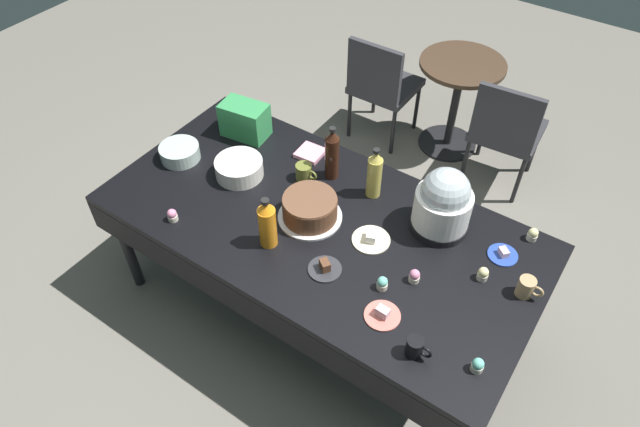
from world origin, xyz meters
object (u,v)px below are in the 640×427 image
Objects in this scene: dessert_plate_cream at (371,239)px; coffee_mug_black at (415,347)px; cupcake_vanilla at (533,234)px; coffee_mug_olive at (304,172)px; slow_cooker at (443,203)px; maroon_chair_left at (381,83)px; soda_carton at (245,120)px; ceramic_snack_bowl at (239,168)px; cupcake_mint at (172,215)px; frosted_layer_cake at (310,209)px; dessert_plate_charcoal at (325,268)px; soda_bottle_ginger_ale at (374,174)px; soda_bottle_cola at (332,154)px; cupcake_rose at (478,365)px; potluck_table at (320,229)px; dessert_plate_cobalt at (503,254)px; coffee_mug_tan at (527,287)px; maroon_chair_right at (506,128)px; glass_salad_bowl at (180,152)px; soda_bottle_orange_juice at (267,224)px; round_cafe_table at (458,90)px; cupcake_lemon at (382,283)px; cupcake_cocoa at (483,274)px; dessert_plate_coral at (382,314)px; cupcake_berry at (414,276)px.

dessert_plate_cream is 0.63m from coffee_mug_black.
coffee_mug_olive is (-1.15, -0.27, 0.01)m from cupcake_vanilla.
slow_cooker is 1.73m from maroon_chair_left.
dessert_plate_cream is at bearing -24.13° from soda_carton.
ceramic_snack_bowl is 1.38× the size of dessert_plate_cream.
cupcake_vanilla is at bearing 30.25° from cupcake_mint.
dessert_plate_cream is 2.76× the size of cupcake_vanilla.
frosted_layer_cake is 2.05× the size of dessert_plate_charcoal.
soda_bottle_cola is at bearing -179.33° from soda_bottle_ginger_ale.
soda_bottle_cola is (-1.11, 0.63, 0.12)m from cupcake_rose.
ceramic_snack_bowl is at bearing 161.33° from coffee_mug_black.
ceramic_snack_bowl is 3.80× the size of cupcake_vanilla.
potluck_table is 0.39m from soda_bottle_ginger_ale.
cupcake_mint is (-1.44, -0.71, 0.02)m from dessert_plate_cobalt.
coffee_mug_tan is at bearing 8.66° from dessert_plate_cream.
maroon_chair_right is at bearing 74.08° from frosted_layer_cake.
glass_salad_bowl is 0.82m from soda_bottle_orange_juice.
coffee_mug_olive is 1.65m from round_cafe_table.
coffee_mug_black is (0.79, -0.39, -0.02)m from frosted_layer_cake.
glass_salad_bowl is at bearing 169.60° from dessert_plate_charcoal.
dessert_plate_cream is at bearing -60.67° from soda_bottle_ginger_ale.
dessert_plate_charcoal is 2.33× the size of cupcake_mint.
coffee_mug_black is 0.13× the size of maroon_chair_right.
cupcake_vanilla is at bearing 78.75° from coffee_mug_black.
slow_cooker is 2.24× the size of dessert_plate_charcoal.
cupcake_lemon is 1.09m from cupcake_mint.
cupcake_rose is 1.33m from coffee_mug_olive.
dessert_plate_charcoal is (0.19, -0.24, 0.08)m from potluck_table.
cupcake_rose and cupcake_vanilla have the same top height.
cupcake_mint is 1.03m from soda_bottle_ginger_ale.
cupcake_vanilla is 0.35m from coffee_mug_tan.
potluck_table is 32.59× the size of cupcake_mint.
dessert_plate_cream is at bearing -94.70° from maroon_chair_right.
slow_cooker is 1.61× the size of glass_salad_bowl.
maroon_chair_right reaches higher than dessert_plate_cream.
maroon_chair_left is at bearing 117.84° from dessert_plate_cream.
ceramic_snack_bowl is 0.50m from soda_bottle_cola.
cupcake_cocoa is 1.01m from soda_bottle_orange_juice.
cupcake_cocoa is 0.60× the size of coffee_mug_black.
cupcake_cocoa reaches higher than dessert_plate_coral.
soda_carton is (-1.72, 0.65, 0.07)m from cupcake_rose.
dessert_plate_cobalt is 1.11m from soda_bottle_orange_juice.
cupcake_mint is at bearing -179.53° from coffee_mug_black.
round_cafe_table is at bearing 107.89° from cupcake_berry.
coffee_mug_black is (-0.17, -0.87, 0.02)m from cupcake_vanilla.
dessert_plate_charcoal is at bearing -51.52° from potluck_table.
cupcake_rose is 1.00× the size of cupcake_vanilla.
coffee_mug_black is at bearing -26.08° from frosted_layer_cake.
coffee_mug_black is (0.86, -0.14, -0.08)m from soda_bottle_orange_juice.
coffee_mug_tan is at bearing 7.98° from potluck_table.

